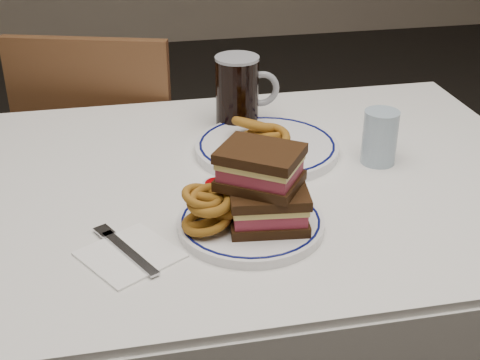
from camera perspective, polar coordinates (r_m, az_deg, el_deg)
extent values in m
cube|color=silver|center=(1.28, -1.03, -0.53)|extent=(1.26, 0.86, 0.03)
cylinder|color=#4F2A19|center=(1.90, 13.36, -4.23)|extent=(0.06, 0.06, 0.71)
cube|color=silver|center=(1.70, -3.70, 3.75)|extent=(1.26, 0.01, 0.17)
cube|color=#4F2A19|center=(2.02, -10.29, 0.34)|extent=(0.52, 0.52, 0.04)
cylinder|color=#4F2A19|center=(2.24, -4.30, -2.77)|extent=(0.04, 0.04, 0.40)
cylinder|color=#4F2A19|center=(1.95, -6.00, -8.06)|extent=(0.04, 0.04, 0.40)
cylinder|color=#4F2A19|center=(2.32, -12.94, -2.28)|extent=(0.04, 0.04, 0.40)
cylinder|color=#4F2A19|center=(2.04, -15.84, -7.24)|extent=(0.04, 0.04, 0.40)
cube|color=#4F2A19|center=(1.76, -12.50, 4.63)|extent=(0.40, 0.15, 0.45)
cylinder|color=white|center=(1.12, 0.91, -3.74)|extent=(0.25, 0.25, 0.02)
torus|color=#0A1052|center=(1.11, 0.92, -3.38)|extent=(0.23, 0.23, 0.00)
cube|color=black|center=(1.10, 2.39, -3.39)|extent=(0.14, 0.11, 0.02)
cube|color=#9F2E40|center=(1.09, 2.41, -2.54)|extent=(0.13, 0.10, 0.02)
cube|color=#DEC463|center=(1.08, 2.43, -1.82)|extent=(0.13, 0.11, 0.01)
cube|color=black|center=(1.07, 2.44, -1.18)|extent=(0.14, 0.11, 0.02)
cube|color=black|center=(1.07, 1.72, -0.05)|extent=(0.16, 0.15, 0.02)
cube|color=#9F2E40|center=(1.07, 1.73, 0.85)|extent=(0.15, 0.14, 0.02)
cube|color=#DEC463|center=(1.06, 1.74, 1.61)|extent=(0.15, 0.15, 0.01)
cube|color=black|center=(1.05, 1.75, 2.27)|extent=(0.16, 0.15, 0.02)
torus|color=#67360D|center=(1.09, -3.03, -3.27)|extent=(0.09, 0.08, 0.06)
torus|color=#67360D|center=(1.08, -2.86, -3.55)|extent=(0.08, 0.08, 0.03)
torus|color=#67360D|center=(1.10, -1.42, -2.10)|extent=(0.07, 0.07, 0.02)
torus|color=#67360D|center=(1.08, -1.31, -2.19)|extent=(0.07, 0.07, 0.05)
torus|color=#67360D|center=(1.09, -2.35, -1.44)|extent=(0.07, 0.07, 0.05)
torus|color=#67360D|center=(1.06, -2.57, -1.74)|extent=(0.08, 0.08, 0.04)
torus|color=#67360D|center=(1.06, -3.28, -1.42)|extent=(0.07, 0.07, 0.03)
cylinder|color=silver|center=(1.17, -1.97, -0.89)|extent=(0.05, 0.05, 0.03)
cylinder|color=#830206|center=(1.16, -1.98, -0.46)|extent=(0.04, 0.04, 0.01)
cylinder|color=black|center=(1.47, -0.25, 7.45)|extent=(0.09, 0.09, 0.16)
cylinder|color=#91949E|center=(1.45, -0.26, 10.36)|extent=(0.10, 0.10, 0.01)
torus|color=#91949E|center=(1.48, 1.84, 7.78)|extent=(0.08, 0.02, 0.08)
cylinder|color=#96AEC1|center=(1.34, 11.85, 3.59)|extent=(0.07, 0.07, 0.11)
cylinder|color=white|center=(1.37, 2.30, 2.74)|extent=(0.29, 0.29, 0.02)
torus|color=#0A1052|center=(1.37, 2.31, 3.11)|extent=(0.28, 0.28, 0.01)
torus|color=#67360D|center=(1.39, 2.06, 3.86)|extent=(0.09, 0.09, 0.05)
torus|color=#67360D|center=(1.35, 2.37, 3.63)|extent=(0.10, 0.09, 0.04)
torus|color=#67360D|center=(1.38, 1.14, 4.73)|extent=(0.10, 0.09, 0.07)
cube|color=white|center=(1.06, -9.39, -6.32)|extent=(0.18, 0.18, 0.00)
cube|color=#B3B3B8|center=(1.06, -9.40, -6.15)|extent=(0.08, 0.14, 0.00)
cube|color=#B3B3B8|center=(1.12, -11.50, -4.30)|extent=(0.04, 0.04, 0.00)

